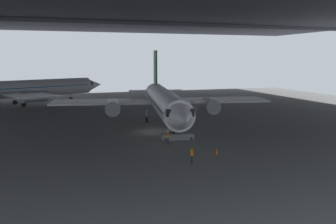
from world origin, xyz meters
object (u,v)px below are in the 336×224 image
at_px(crew_worker_by_stairs, 168,136).
at_px(baggage_tug, 186,109).
at_px(crew_worker_near_nose, 192,154).
at_px(airplane_main, 164,101).
at_px(airplane_distant, 28,89).
at_px(boarding_stairs, 178,133).
at_px(traffic_cone_orange, 216,152).

bearing_deg(crew_worker_by_stairs, baggage_tug, 64.15).
distance_m(crew_worker_by_stairs, baggage_tug, 23.93).
bearing_deg(crew_worker_near_nose, crew_worker_by_stairs, 87.90).
bearing_deg(baggage_tug, crew_worker_near_nose, -110.24).
relative_size(airplane_main, crew_worker_near_nose, 21.16).
height_order(airplane_distant, baggage_tug, airplane_distant).
height_order(airplane_main, airplane_distant, airplane_distant).
xyz_separation_m(airplane_main, boarding_stairs, (-1.16, -9.17, -2.56)).
bearing_deg(traffic_cone_orange, crew_worker_by_stairs, 120.43).
height_order(crew_worker_near_nose, airplane_distant, airplane_distant).
bearing_deg(traffic_cone_orange, crew_worker_near_nose, -148.02).
bearing_deg(baggage_tug, traffic_cone_orange, -105.13).
height_order(crew_worker_near_nose, traffic_cone_orange, crew_worker_near_nose).
distance_m(crew_worker_by_stairs, airplane_distant, 43.27).
height_order(traffic_cone_orange, baggage_tug, baggage_tug).
bearing_deg(boarding_stairs, airplane_main, 82.79).
relative_size(crew_worker_near_nose, crew_worker_by_stairs, 0.99).
height_order(crew_worker_near_nose, crew_worker_by_stairs, crew_worker_by_stairs).
distance_m(airplane_main, crew_worker_near_nose, 19.37).
relative_size(airplane_main, airplane_distant, 1.05).
bearing_deg(boarding_stairs, crew_worker_near_nose, -102.95).
bearing_deg(crew_worker_near_nose, traffic_cone_orange, 31.98).
relative_size(boarding_stairs, baggage_tug, 1.95).
distance_m(crew_worker_by_stairs, traffic_cone_orange, 6.26).
relative_size(crew_worker_near_nose, baggage_tug, 0.68).
relative_size(boarding_stairs, crew_worker_near_nose, 2.86).
height_order(airplane_main, traffic_cone_orange, airplane_main).
bearing_deg(airplane_distant, airplane_main, -56.13).
relative_size(boarding_stairs, airplane_distant, 0.14).
bearing_deg(airplane_main, baggage_tug, 54.20).
distance_m(airplane_distant, traffic_cone_orange, 49.46).
height_order(crew_worker_near_nose, baggage_tug, crew_worker_near_nose).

